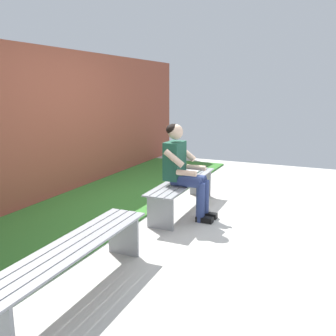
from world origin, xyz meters
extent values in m
cube|color=beige|center=(1.21, 1.00, -0.02)|extent=(10.00, 7.00, 0.04)
cube|color=#387A2D|center=(1.21, -1.19, 0.01)|extent=(9.00, 1.71, 0.03)
cube|color=#9E4C38|center=(0.50, -2.23, 1.15)|extent=(9.50, 0.24, 2.31)
cube|color=gray|center=(0.00, -0.15, 0.43)|extent=(1.83, 0.13, 0.02)
cube|color=gray|center=(0.00, -0.05, 0.43)|extent=(1.83, 0.13, 0.02)
cube|color=gray|center=(0.00, 0.05, 0.43)|extent=(1.83, 0.13, 0.02)
cube|color=gray|center=(0.00, 0.15, 0.43)|extent=(1.83, 0.13, 0.02)
cube|color=gray|center=(-0.79, -0.02, 0.21)|extent=(0.04, 0.34, 0.42)
cube|color=gray|center=(0.79, 0.02, 0.21)|extent=(0.04, 0.34, 0.42)
cube|color=gray|center=(2.42, -0.15, 0.43)|extent=(1.90, 0.13, 0.02)
cube|color=gray|center=(2.42, -0.05, 0.43)|extent=(1.90, 0.13, 0.02)
cube|color=gray|center=(2.42, 0.05, 0.43)|extent=(1.90, 0.13, 0.02)
cube|color=gray|center=(2.41, 0.15, 0.43)|extent=(1.90, 0.13, 0.02)
cube|color=gray|center=(1.59, -0.02, 0.21)|extent=(0.04, 0.34, 0.42)
cube|color=#1E513D|center=(0.25, -0.02, 0.76)|extent=(0.34, 0.20, 0.50)
sphere|color=beige|center=(0.25, -0.01, 1.14)|extent=(0.20, 0.20, 0.20)
ellipsoid|color=black|center=(0.25, -0.04, 1.17)|extent=(0.20, 0.19, 0.15)
cylinder|color=navy|center=(0.16, 0.18, 0.51)|extent=(0.13, 0.40, 0.13)
cylinder|color=navy|center=(0.34, 0.18, 0.51)|extent=(0.13, 0.40, 0.13)
cylinder|color=navy|center=(0.16, 0.38, 0.25)|extent=(0.11, 0.11, 0.51)
cube|color=black|center=(0.16, 0.44, 0.04)|extent=(0.10, 0.22, 0.07)
cylinder|color=navy|center=(0.34, 0.38, 0.25)|extent=(0.11, 0.11, 0.51)
cube|color=black|center=(0.34, 0.44, 0.04)|extent=(0.10, 0.22, 0.07)
cylinder|color=beige|center=(0.04, 0.06, 0.83)|extent=(0.08, 0.28, 0.23)
cylinder|color=beige|center=(0.08, 0.22, 0.65)|extent=(0.07, 0.26, 0.07)
cylinder|color=beige|center=(0.46, 0.06, 0.83)|extent=(0.08, 0.28, 0.23)
cylinder|color=beige|center=(0.43, 0.22, 0.65)|extent=(0.07, 0.26, 0.07)
sphere|color=#72B738|center=(-0.18, -0.05, 0.48)|extent=(0.07, 0.07, 0.07)
cube|color=white|center=(-0.67, -0.04, 0.45)|extent=(0.20, 0.16, 0.02)
cube|color=white|center=(-0.46, -0.04, 0.45)|extent=(0.20, 0.16, 0.02)
cube|color=#33724C|center=(-0.57, -0.04, 0.44)|extent=(0.42, 0.17, 0.01)
camera|label=1|loc=(4.67, 1.88, 1.70)|focal=39.67mm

